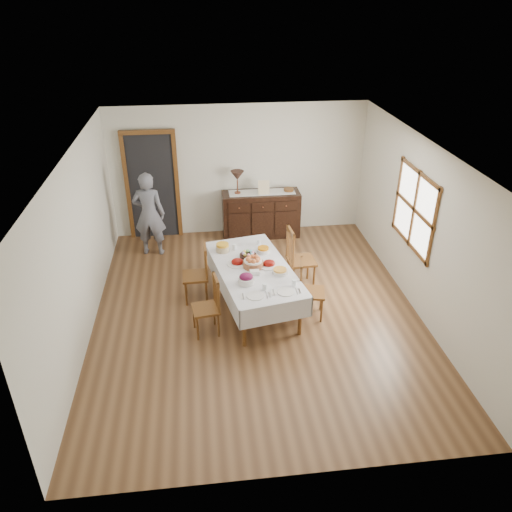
{
  "coord_description": "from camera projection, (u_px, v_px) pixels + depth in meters",
  "views": [
    {
      "loc": [
        -0.78,
        -6.42,
        4.55
      ],
      "look_at": [
        0.0,
        0.1,
        0.95
      ],
      "focal_mm": 35.0,
      "sensor_mm": 36.0,
      "label": 1
    }
  ],
  "objects": [
    {
      "name": "table_lamp",
      "position": [
        237.0,
        176.0,
        9.62
      ],
      "size": [
        0.26,
        0.26,
        0.46
      ],
      "color": "brown",
      "rests_on": "sideboard"
    },
    {
      "name": "chair_left_near",
      "position": [
        209.0,
        305.0,
        7.2
      ],
      "size": [
        0.43,
        0.43,
        0.91
      ],
      "rotation": [
        0.0,
        0.0,
        -1.41
      ],
      "color": "brown",
      "rests_on": "ground"
    },
    {
      "name": "setting_right",
      "position": [
        288.0,
        289.0,
        7.07
      ],
      "size": [
        0.44,
        0.31,
        0.1
      ],
      "color": "silver",
      "rests_on": "dining_table"
    },
    {
      "name": "deco_bowl",
      "position": [
        289.0,
        190.0,
        9.89
      ],
      "size": [
        0.2,
        0.2,
        0.06
      ],
      "color": "brown",
      "rests_on": "sideboard"
    },
    {
      "name": "carrot_bowl",
      "position": [
        263.0,
        250.0,
        8.04
      ],
      "size": [
        0.22,
        0.22,
        0.09
      ],
      "color": "silver",
      "rests_on": "dining_table"
    },
    {
      "name": "person",
      "position": [
        149.0,
        212.0,
        9.18
      ],
      "size": [
        0.57,
        0.41,
        1.72
      ],
      "primitive_type": "imported",
      "rotation": [
        0.0,
        0.0,
        3.02
      ],
      "color": "slate",
      "rests_on": "ground"
    },
    {
      "name": "bread_basket",
      "position": [
        253.0,
        262.0,
        7.62
      ],
      "size": [
        0.31,
        0.31,
        0.18
      ],
      "color": "brown",
      "rests_on": "dining_table"
    },
    {
      "name": "beet_bowl",
      "position": [
        246.0,
        279.0,
        7.2
      ],
      "size": [
        0.24,
        0.24,
        0.16
      ],
      "color": "silver",
      "rests_on": "dining_table"
    },
    {
      "name": "sideboard",
      "position": [
        261.0,
        214.0,
        10.05
      ],
      "size": [
        1.54,
        0.56,
        0.92
      ],
      "color": "black",
      "rests_on": "ground"
    },
    {
      "name": "glass_far_a",
      "position": [
        234.0,
        247.0,
        8.12
      ],
      "size": [
        0.07,
        0.07,
        0.1
      ],
      "color": "white",
      "rests_on": "dining_table"
    },
    {
      "name": "egg_basket",
      "position": [
        248.0,
        255.0,
        7.9
      ],
      "size": [
        0.27,
        0.27,
        0.11
      ],
      "color": "black",
      "rests_on": "dining_table"
    },
    {
      "name": "dining_table",
      "position": [
        254.0,
        272.0,
        7.69
      ],
      "size": [
        1.46,
        2.27,
        0.72
      ],
      "rotation": [
        0.0,
        0.0,
        0.19
      ],
      "color": "silver",
      "rests_on": "ground"
    },
    {
      "name": "ham_platter_b",
      "position": [
        269.0,
        264.0,
        7.68
      ],
      "size": [
        0.34,
        0.34,
        0.11
      ],
      "color": "silver",
      "rests_on": "dining_table"
    },
    {
      "name": "chair_right_near",
      "position": [
        309.0,
        289.0,
        7.56
      ],
      "size": [
        0.46,
        0.46,
        0.94
      ],
      "rotation": [
        0.0,
        0.0,
        1.36
      ],
      "color": "brown",
      "rests_on": "ground"
    },
    {
      "name": "chair_left_far",
      "position": [
        198.0,
        273.0,
        7.96
      ],
      "size": [
        0.41,
        0.41,
        0.97
      ],
      "rotation": [
        0.0,
        0.0,
        -1.55
      ],
      "color": "brown",
      "rests_on": "ground"
    },
    {
      "name": "runner",
      "position": [
        262.0,
        192.0,
        9.84
      ],
      "size": [
        1.3,
        0.35,
        0.01
      ],
      "color": "silver",
      "rests_on": "sideboard"
    },
    {
      "name": "ground",
      "position": [
        257.0,
        312.0,
        7.86
      ],
      "size": [
        6.0,
        6.0,
        0.0
      ],
      "primitive_type": "plane",
      "color": "brown"
    },
    {
      "name": "butter_dish",
      "position": [
        255.0,
        273.0,
        7.43
      ],
      "size": [
        0.15,
        0.12,
        0.07
      ],
      "color": "silver",
      "rests_on": "dining_table"
    },
    {
      "name": "glass_far_b",
      "position": [
        259.0,
        242.0,
        8.28
      ],
      "size": [
        0.06,
        0.06,
        0.09
      ],
      "color": "white",
      "rests_on": "dining_table"
    },
    {
      "name": "room_shell",
      "position": [
        244.0,
        206.0,
        7.42
      ],
      "size": [
        5.02,
        6.02,
        2.65
      ],
      "color": "white",
      "rests_on": "ground"
    },
    {
      "name": "casserole_dish",
      "position": [
        280.0,
        271.0,
        7.47
      ],
      "size": [
        0.24,
        0.24,
        0.08
      ],
      "color": "silver",
      "rests_on": "dining_table"
    },
    {
      "name": "setting_left",
      "position": [
        258.0,
        293.0,
        6.98
      ],
      "size": [
        0.44,
        0.31,
        0.1
      ],
      "color": "silver",
      "rests_on": "dining_table"
    },
    {
      "name": "chair_right_far",
      "position": [
        298.0,
        258.0,
        8.29
      ],
      "size": [
        0.48,
        0.48,
        1.07
      ],
      "rotation": [
        0.0,
        0.0,
        1.64
      ],
      "color": "brown",
      "rests_on": "ground"
    },
    {
      "name": "pineapple_bowl",
      "position": [
        223.0,
        248.0,
        8.07
      ],
      "size": [
        0.22,
        0.22,
        0.14
      ],
      "color": "tan",
      "rests_on": "dining_table"
    },
    {
      "name": "picture_frame",
      "position": [
        264.0,
        188.0,
        9.69
      ],
      "size": [
        0.22,
        0.08,
        0.28
      ],
      "color": "beige",
      "rests_on": "sideboard"
    },
    {
      "name": "ham_platter_a",
      "position": [
        237.0,
        262.0,
        7.72
      ],
      "size": [
        0.32,
        0.32,
        0.11
      ],
      "color": "silver",
      "rests_on": "dining_table"
    }
  ]
}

